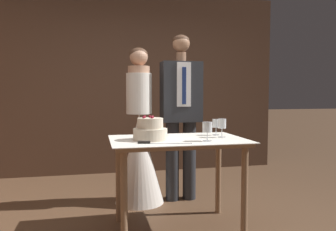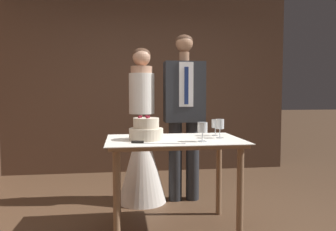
{
  "view_description": "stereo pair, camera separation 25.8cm",
  "coord_description": "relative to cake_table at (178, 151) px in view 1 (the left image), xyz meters",
  "views": [
    {
      "loc": [
        -0.59,
        -2.68,
        1.21
      ],
      "look_at": [
        0.11,
        0.49,
        0.99
      ],
      "focal_mm": 35.0,
      "sensor_mm": 36.0,
      "label": 1
    },
    {
      "loc": [
        -0.34,
        -2.72,
        1.21
      ],
      "look_at": [
        0.11,
        0.49,
        0.99
      ],
      "focal_mm": 35.0,
      "sensor_mm": 36.0,
      "label": 2
    }
  ],
  "objects": [
    {
      "name": "groom",
      "position": [
        0.24,
        0.79,
        0.33
      ],
      "size": [
        0.44,
        0.25,
        1.86
      ],
      "color": "#282B30",
      "rests_on": "ground_plane"
    },
    {
      "name": "wine_glass_far",
      "position": [
        0.21,
        -0.19,
        0.22
      ],
      "size": [
        0.08,
        0.08,
        0.16
      ],
      "color": "silver",
      "rests_on": "cake_table"
    },
    {
      "name": "cake_knife",
      "position": [
        -0.25,
        -0.23,
        0.12
      ],
      "size": [
        0.43,
        0.11,
        0.02
      ],
      "rotation": [
        0.0,
        0.0,
        -0.21
      ],
      "color": "silver",
      "rests_on": "cake_table"
    },
    {
      "name": "wall_back",
      "position": [
        -0.11,
        2.28,
        0.67
      ],
      "size": [
        4.48,
        0.12,
        2.74
      ],
      "primitive_type": "cube",
      "color": "#513828",
      "rests_on": "ground_plane"
    },
    {
      "name": "tiered_cake",
      "position": [
        -0.25,
        -0.02,
        0.19
      ],
      "size": [
        0.29,
        0.29,
        0.21
      ],
      "color": "beige",
      "rests_on": "cake_table"
    },
    {
      "name": "bride",
      "position": [
        -0.24,
        0.79,
        -0.08
      ],
      "size": [
        0.54,
        0.54,
        1.71
      ],
      "color": "white",
      "rests_on": "ground_plane"
    },
    {
      "name": "wine_glass_near",
      "position": [
        0.41,
        0.0,
        0.23
      ],
      "size": [
        0.07,
        0.07,
        0.17
      ],
      "color": "silver",
      "rests_on": "cake_table"
    },
    {
      "name": "wine_glass_middle",
      "position": [
        0.42,
        0.16,
        0.22
      ],
      "size": [
        0.07,
        0.07,
        0.15
      ],
      "color": "silver",
      "rests_on": "cake_table"
    },
    {
      "name": "cake_table",
      "position": [
        0.0,
        0.0,
        0.0
      ],
      "size": [
        1.18,
        0.78,
        0.81
      ],
      "color": "#8E6B4C",
      "rests_on": "ground_plane"
    }
  ]
}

